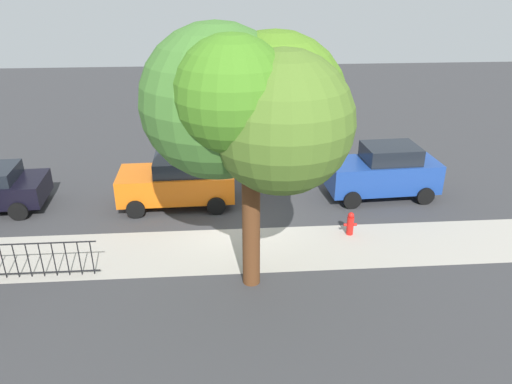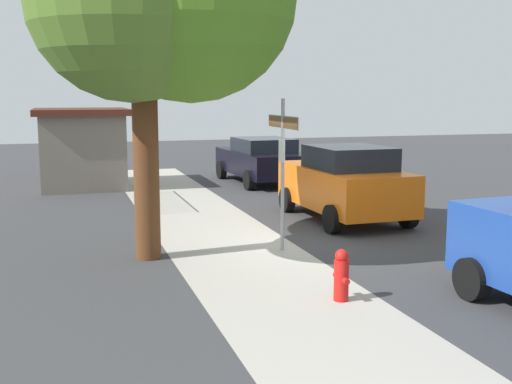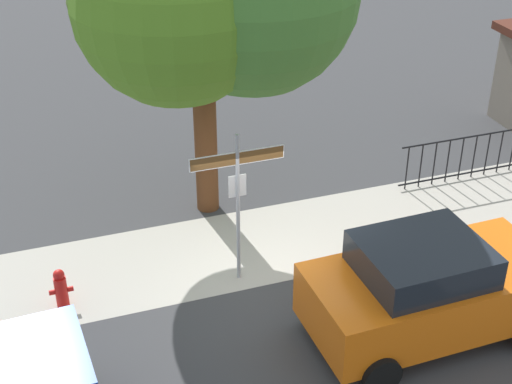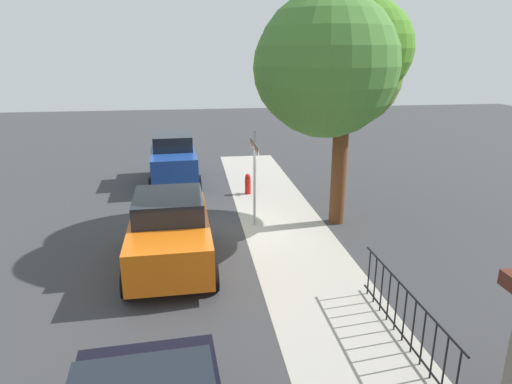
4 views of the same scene
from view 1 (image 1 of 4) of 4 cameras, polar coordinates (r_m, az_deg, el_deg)
name	(u,v)px [view 1 (image 1 of 4)]	position (r m, az deg, el deg)	size (l,w,h in m)	color
ground_plane	(236,229)	(16.07, -2.36, -4.35)	(60.00, 60.00, 0.00)	#38383A
sidewalk_strip	(171,252)	(15.02, -9.87, -6.96)	(24.00, 2.60, 0.00)	#A9A398
street_sign	(250,177)	(14.84, -0.67, 1.80)	(1.69, 0.07, 2.94)	#9EA0A5
shade_tree	(251,108)	(11.85, -0.55, 9.85)	(5.16, 4.67, 6.74)	#5A331A
car_blue	(383,171)	(18.57, 14.68, 2.35)	(4.10, 2.12, 1.99)	#1C3E92
car_orange	(178,181)	(17.59, -9.15, 1.33)	(4.09, 2.19, 1.80)	orange
iron_fence	(28,260)	(14.81, -25.11, -7.17)	(3.76, 0.04, 1.07)	black
fire_hydrant	(350,223)	(15.87, 10.99, -3.64)	(0.42, 0.22, 0.78)	red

